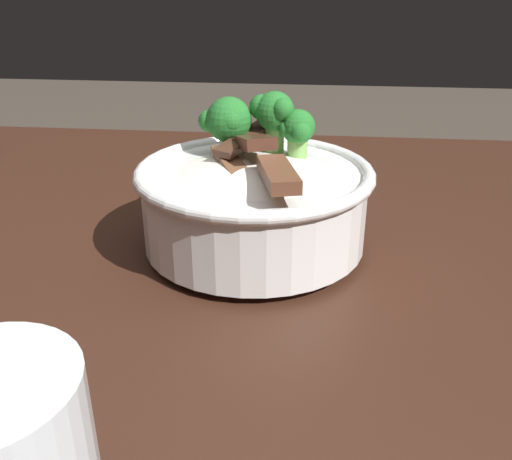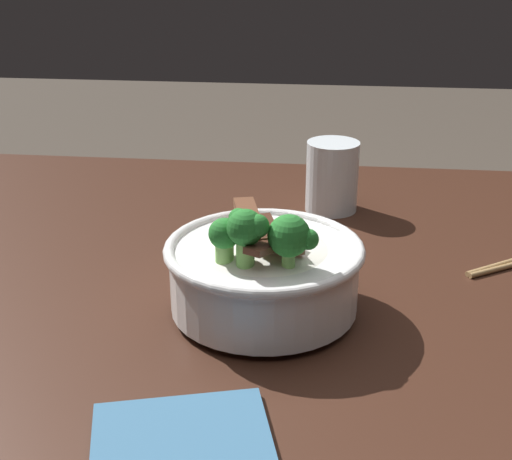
{
  "view_description": "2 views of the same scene",
  "coord_description": "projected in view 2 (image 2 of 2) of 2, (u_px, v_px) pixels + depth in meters",
  "views": [
    {
      "loc": [
        -0.1,
        0.4,
        1.02
      ],
      "look_at": [
        -0.05,
        -0.05,
        0.8
      ],
      "focal_mm": 39.21,
      "sensor_mm": 36.0,
      "label": 1
    },
    {
      "loc": [
        0.02,
        -0.75,
        1.17
      ],
      "look_at": [
        -0.06,
        -0.04,
        0.86
      ],
      "focal_mm": 49.66,
      "sensor_mm": 36.0,
      "label": 2
    }
  ],
  "objects": [
    {
      "name": "rice_bowl",
      "position": [
        264.0,
        268.0,
        0.76
      ],
      "size": [
        0.22,
        0.22,
        0.14
      ],
      "color": "white",
      "rests_on": "dining_table"
    },
    {
      "name": "dining_table",
      "position": [
        307.0,
        359.0,
        0.88
      ],
      "size": [
        1.23,
        0.94,
        0.77
      ],
      "color": "#381E14",
      "rests_on": "ground"
    },
    {
      "name": "drinking_glass",
      "position": [
        332.0,
        181.0,
        1.05
      ],
      "size": [
        0.08,
        0.08,
        0.11
      ],
      "color": "white",
      "rests_on": "dining_table"
    },
    {
      "name": "folded_napkin",
      "position": [
        182.0,
        442.0,
        0.58
      ],
      "size": [
        0.17,
        0.15,
        0.01
      ],
      "primitive_type": "cube",
      "rotation": [
        0.0,
        0.0,
        0.27
      ],
      "color": "#386689",
      "rests_on": "dining_table"
    }
  ]
}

